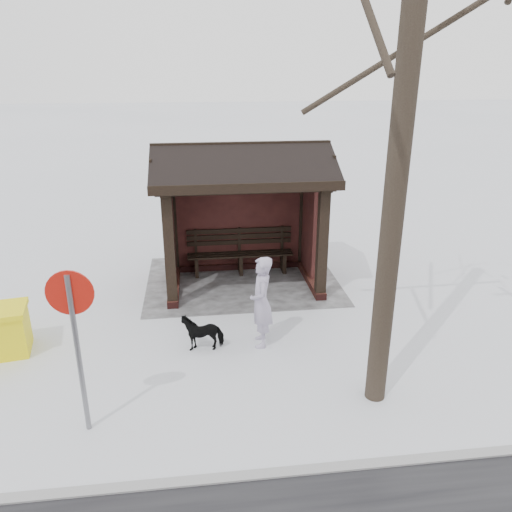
% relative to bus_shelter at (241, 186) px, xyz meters
% --- Properties ---
extents(ground, '(120.00, 120.00, 0.00)m').
position_rel_bus_shelter_xyz_m(ground, '(0.00, 0.16, -2.17)').
color(ground, silver).
rests_on(ground, ground).
extents(kerb, '(120.00, 0.15, 0.06)m').
position_rel_bus_shelter_xyz_m(kerb, '(0.00, 5.66, -2.16)').
color(kerb, gray).
rests_on(kerb, ground).
extents(trampled_patch, '(4.20, 3.20, 0.02)m').
position_rel_bus_shelter_xyz_m(trampled_patch, '(0.00, -0.04, -2.16)').
color(trampled_patch, gray).
rests_on(trampled_patch, ground).
extents(bus_shelter, '(3.60, 2.40, 3.09)m').
position_rel_bus_shelter_xyz_m(bus_shelter, '(0.00, 0.00, 0.00)').
color(bus_shelter, '#391614').
rests_on(bus_shelter, ground).
extents(pedestrian, '(0.42, 0.61, 1.60)m').
position_rel_bus_shelter_xyz_m(pedestrian, '(-0.06, 2.70, -1.37)').
color(pedestrian, '#A49AB4').
rests_on(pedestrian, ground).
extents(dog, '(0.71, 0.34, 0.60)m').
position_rel_bus_shelter_xyz_m(dog, '(0.94, 2.68, -1.87)').
color(dog, black).
rests_on(dog, ground).
extents(road_sign, '(0.58, 0.10, 2.26)m').
position_rel_bus_shelter_xyz_m(road_sign, '(2.50, 4.54, -0.53)').
color(road_sign, slate).
rests_on(road_sign, ground).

